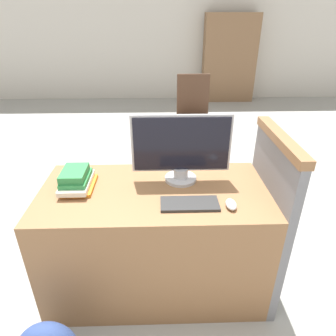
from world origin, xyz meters
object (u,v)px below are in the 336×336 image
object	(u,v)px
book_stack	(77,180)
far_chair	(193,110)
keyboard	(190,204)
monitor	(181,149)
mouse	(231,204)

from	to	relation	value
book_stack	far_chair	size ratio (longest dim) A/B	0.29
keyboard	book_stack	world-z (taller)	book_stack
monitor	book_stack	world-z (taller)	monitor
mouse	book_stack	distance (m)	0.91
monitor	far_chair	distance (m)	2.39
book_stack	far_chair	world-z (taller)	far_chair
book_stack	far_chair	xyz separation A→B (m)	(0.96, 2.39, -0.30)
mouse	monitor	bearing A→B (deg)	129.48
book_stack	far_chair	distance (m)	2.60
book_stack	keyboard	bearing A→B (deg)	-17.20
book_stack	far_chair	bearing A→B (deg)	68.06
monitor	keyboard	xyz separation A→B (m)	(0.03, -0.28, -0.21)
mouse	book_stack	size ratio (longest dim) A/B	0.37
mouse	book_stack	xyz separation A→B (m)	(-0.88, 0.23, 0.04)
keyboard	far_chair	xyz separation A→B (m)	(0.30, 2.60, -0.25)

